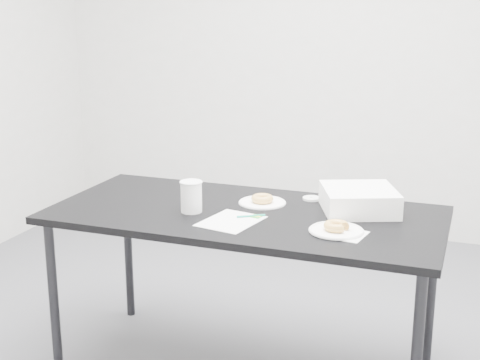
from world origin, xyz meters
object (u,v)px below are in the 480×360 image
(pen, at_px, (251,216))
(plate_far, at_px, (262,203))
(plate_near, at_px, (336,231))
(donut_far, at_px, (262,199))
(scorecard, at_px, (231,221))
(donut_near, at_px, (336,226))
(coffee_cup, at_px, (191,197))
(table, at_px, (245,224))
(bakery_box, at_px, (359,200))

(pen, relative_size, plate_far, 0.57)
(plate_far, bearing_deg, plate_near, -34.92)
(plate_far, distance_m, donut_far, 0.02)
(scorecard, relative_size, donut_near, 2.58)
(coffee_cup, bearing_deg, donut_far, 42.03)
(table, distance_m, donut_far, 0.17)
(table, distance_m, plate_near, 0.45)
(plate_near, bearing_deg, scorecard, -178.14)
(plate_far, distance_m, bakery_box, 0.43)
(scorecard, bearing_deg, bakery_box, 45.72)
(scorecard, xyz_separation_m, plate_far, (0.04, 0.29, 0.00))
(scorecard, height_order, bakery_box, bakery_box)
(plate_near, bearing_deg, donut_far, 145.08)
(donut_far, bearing_deg, table, -102.50)
(donut_far, bearing_deg, pen, -85.13)
(plate_far, bearing_deg, scorecard, -98.35)
(donut_far, bearing_deg, scorecard, -98.35)
(donut_far, bearing_deg, plate_far, 0.00)
(plate_near, bearing_deg, coffee_cup, 175.43)
(table, bearing_deg, coffee_cup, -158.72)
(plate_near, bearing_deg, table, 162.52)
(scorecard, relative_size, plate_near, 1.21)
(donut_far, height_order, coffee_cup, coffee_cup)
(coffee_cup, bearing_deg, table, 20.85)
(donut_near, distance_m, donut_far, 0.48)
(table, relative_size, donut_near, 16.67)
(scorecard, bearing_deg, donut_near, 13.31)
(scorecard, relative_size, bakery_box, 0.86)
(table, distance_m, plate_far, 0.16)
(table, xyz_separation_m, scorecard, (-0.01, -0.15, 0.06))
(scorecard, distance_m, plate_near, 0.44)
(pen, height_order, coffee_cup, coffee_cup)
(table, relative_size, pen, 13.92)
(plate_far, bearing_deg, coffee_cup, -137.97)
(bakery_box, bearing_deg, donut_near, -118.09)
(donut_far, relative_size, coffee_cup, 0.73)
(donut_far, distance_m, coffee_cup, 0.34)
(pen, bearing_deg, bakery_box, -1.07)
(table, bearing_deg, donut_near, -17.05)
(table, relative_size, coffee_cup, 12.32)
(donut_near, xyz_separation_m, plate_far, (-0.40, 0.28, -0.02))
(plate_far, bearing_deg, pen, -85.13)
(scorecard, xyz_separation_m, pen, (0.06, 0.08, 0.01))
(pen, relative_size, coffee_cup, 0.89)
(table, height_order, plate_near, plate_near)
(donut_near, xyz_separation_m, bakery_box, (0.03, 0.31, 0.03))
(coffee_cup, bearing_deg, pen, 2.94)
(plate_near, distance_m, plate_far, 0.48)
(table, xyz_separation_m, donut_far, (0.03, 0.14, 0.08))
(table, height_order, donut_far, donut_far)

